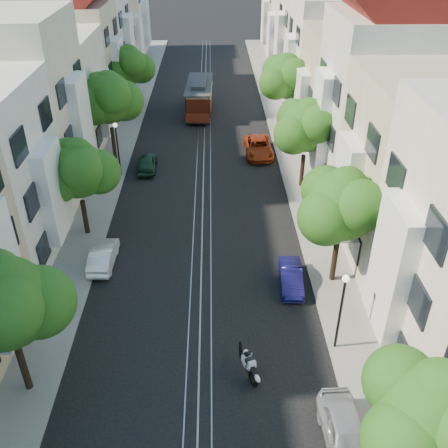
{
  "coord_description": "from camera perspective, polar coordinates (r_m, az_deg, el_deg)",
  "views": [
    {
      "loc": [
        0.73,
        -12.42,
        17.35
      ],
      "look_at": [
        1.32,
        11.47,
        2.2
      ],
      "focal_mm": 40.0,
      "sensor_mm": 36.0,
      "label": 1
    }
  ],
  "objects": [
    {
      "name": "parked_car_w_far",
      "position": [
        39.55,
        -8.8,
        6.94
      ],
      "size": [
        1.54,
        3.65,
        1.23
      ],
      "primitive_type": "imported",
      "rotation": [
        0.0,
        0.0,
        3.17
      ],
      "color": "#143420",
      "rests_on": "ground"
    },
    {
      "name": "rail_left",
      "position": [
        44.0,
        -3.01,
        9.12
      ],
      "size": [
        0.06,
        80.0,
        0.02
      ],
      "primitive_type": "cube",
      "color": "gray",
      "rests_on": "ground"
    },
    {
      "name": "tree_e_b",
      "position": [
        25.68,
        13.51,
        1.96
      ],
      "size": [
        4.93,
        4.08,
        6.68
      ],
      "color": "black",
      "rests_on": "ground"
    },
    {
      "name": "rail_slot",
      "position": [
        43.99,
        -2.28,
        9.13
      ],
      "size": [
        0.06,
        80.0,
        0.02
      ],
      "primitive_type": "cube",
      "color": "gray",
      "rests_on": "ground"
    },
    {
      "name": "parked_car_e_mid",
      "position": [
        27.23,
        7.65,
        -6.06
      ],
      "size": [
        1.33,
        3.41,
        1.11
      ],
      "primitive_type": "imported",
      "rotation": [
        0.0,
        0.0,
        -0.05
      ],
      "color": "#100E46",
      "rests_on": "ground"
    },
    {
      "name": "parked_car_e_far",
      "position": [
        41.79,
        3.96,
        8.76
      ],
      "size": [
        2.28,
        4.81,
        1.33
      ],
      "primitive_type": "imported",
      "rotation": [
        0.0,
        0.0,
        0.02
      ],
      "color": "#982D0D",
      "rests_on": "ground"
    },
    {
      "name": "tree_e_d",
      "position": [
        45.62,
        7.15,
        16.25
      ],
      "size": [
        5.01,
        4.16,
        6.85
      ],
      "color": "black",
      "rests_on": "ground"
    },
    {
      "name": "rail_right",
      "position": [
        43.98,
        -1.56,
        9.14
      ],
      "size": [
        0.06,
        80.0,
        0.02
      ],
      "primitive_type": "cube",
      "color": "gray",
      "rests_on": "ground"
    },
    {
      "name": "tree_e_a",
      "position": [
        17.28,
        22.76,
        -19.7
      ],
      "size": [
        4.72,
        3.87,
        6.27
      ],
      "color": "black",
      "rests_on": "ground"
    },
    {
      "name": "townhouses_east",
      "position": [
        43.57,
        13.95,
        15.25
      ],
      "size": [
        7.75,
        72.0,
        12.0
      ],
      "color": "beige",
      "rests_on": "ground"
    },
    {
      "name": "townhouses_west",
      "position": [
        44.0,
        -18.62,
        14.55
      ],
      "size": [
        7.75,
        72.0,
        11.76
      ],
      "color": "silver",
      "rests_on": "ground"
    },
    {
      "name": "tree_w_d",
      "position": [
        50.66,
        -10.8,
        17.26
      ],
      "size": [
        4.84,
        3.99,
        6.52
      ],
      "color": "black",
      "rests_on": "ground"
    },
    {
      "name": "lane_line",
      "position": [
        43.99,
        -2.28,
        9.12
      ],
      "size": [
        0.08,
        80.0,
        0.01
      ],
      "primitive_type": "cube",
      "color": "tan",
      "rests_on": "ground"
    },
    {
      "name": "sidewalk_east",
      "position": [
        44.44,
        7.23,
        9.21
      ],
      "size": [
        2.5,
        80.0,
        0.12
      ],
      "primitive_type": "cube",
      "color": "gray",
      "rests_on": "ground"
    },
    {
      "name": "parked_car_w_mid",
      "position": [
        29.33,
        -13.65,
        -3.55
      ],
      "size": [
        1.3,
        3.6,
        1.18
      ],
      "primitive_type": "imported",
      "rotation": [
        0.0,
        0.0,
        3.13
      ],
      "color": "white",
      "rests_on": "ground"
    },
    {
      "name": "lamp_east",
      "position": [
        22.6,
        13.35,
        -8.63
      ],
      "size": [
        0.32,
        0.32,
        4.16
      ],
      "color": "black",
      "rests_on": "ground"
    },
    {
      "name": "lamp_west",
      "position": [
        38.01,
        -12.13,
        9.2
      ],
      "size": [
        0.32,
        0.32,
        4.16
      ],
      "color": "black",
      "rests_on": "ground"
    },
    {
      "name": "tree_e_c",
      "position": [
        35.42,
        9.47,
        10.83
      ],
      "size": [
        4.84,
        3.99,
        6.52
      ],
      "color": "black",
      "rests_on": "ground"
    },
    {
      "name": "sidewalk_west",
      "position": [
        44.68,
        -11.74,
        8.92
      ],
      "size": [
        2.5,
        80.0,
        0.12
      ],
      "primitive_type": "cube",
      "color": "gray",
      "rests_on": "ground"
    },
    {
      "name": "tree_w_b",
      "position": [
        30.44,
        -16.35,
        5.81
      ],
      "size": [
        4.72,
        3.87,
        6.27
      ],
      "color": "black",
      "rests_on": "ground"
    },
    {
      "name": "parked_car_e_near",
      "position": [
        20.76,
        13.81,
        -22.4
      ],
      "size": [
        1.74,
        4.08,
        1.37
      ],
      "primitive_type": "imported",
      "rotation": [
        0.0,
        0.0,
        0.03
      ],
      "color": "#9FA2AB",
      "rests_on": "ground"
    },
    {
      "name": "tree_w_c",
      "position": [
        40.14,
        -13.03,
        13.75
      ],
      "size": [
        5.13,
        4.28,
        7.09
      ],
      "color": "black",
      "rests_on": "ground"
    },
    {
      "name": "sportbike_rider",
      "position": [
        22.38,
        2.74,
        -15.57
      ],
      "size": [
        0.85,
        1.93,
        1.39
      ],
      "rotation": [
        0.0,
        0.0,
        0.39
      ],
      "color": "black",
      "rests_on": "ground"
    },
    {
      "name": "cable_car",
      "position": [
        50.74,
        -2.83,
        14.46
      ],
      "size": [
        2.73,
        7.9,
        3.0
      ],
      "rotation": [
        0.0,
        0.0,
        -0.04
      ],
      "color": "black",
      "rests_on": "ground"
    },
    {
      "name": "tree_w_a",
      "position": [
        20.7,
        -23.7,
        -8.49
      ],
      "size": [
        4.93,
        4.08,
        6.68
      ],
      "color": "black",
      "rests_on": "ground"
    },
    {
      "name": "ground",
      "position": [
        43.99,
        -2.28,
        9.12
      ],
      "size": [
        200.0,
        200.0,
        0.0
      ],
      "primitive_type": "plane",
      "color": "black",
      "rests_on": "ground"
    }
  ]
}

